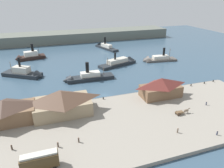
# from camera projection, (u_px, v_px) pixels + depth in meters

# --- Properties ---
(ground_plane) EXTENTS (320.00, 320.00, 0.00)m
(ground_plane) POSITION_uv_depth(u_px,v_px,m) (105.00, 95.00, 84.94)
(ground_plane) COLOR #385166
(quay_promenade) EXTENTS (110.00, 36.00, 1.20)m
(quay_promenade) POSITION_uv_depth(u_px,v_px,m) (125.00, 124.00, 65.63)
(quay_promenade) COLOR gray
(quay_promenade) RESTS_ON ground
(seawall_edge) EXTENTS (110.00, 0.80, 1.00)m
(seawall_edge) POSITION_uv_depth(u_px,v_px,m) (108.00, 98.00, 81.61)
(seawall_edge) COLOR slate
(seawall_edge) RESTS_ON ground
(ferry_shed_west_terminal) EXTENTS (18.07, 9.50, 7.57)m
(ferry_shed_west_terminal) POSITION_uv_depth(u_px,v_px,m) (5.00, 111.00, 63.89)
(ferry_shed_west_terminal) COLOR brown
(ferry_shed_west_terminal) RESTS_ON quay_promenade
(ferry_shed_central_terminal) EXTENTS (19.01, 11.52, 8.19)m
(ferry_shed_central_terminal) POSITION_uv_depth(u_px,v_px,m) (62.00, 102.00, 68.73)
(ferry_shed_central_terminal) COLOR #998466
(ferry_shed_central_terminal) RESTS_ON quay_promenade
(ferry_shed_east_terminal) EXTENTS (15.75, 8.13, 7.68)m
(ferry_shed_east_terminal) POSITION_uv_depth(u_px,v_px,m) (161.00, 87.00, 80.18)
(ferry_shed_east_terminal) COLOR brown
(ferry_shed_east_terminal) RESTS_ON quay_promenade
(street_tram) EXTENTS (8.44, 2.76, 4.53)m
(street_tram) POSITION_uv_depth(u_px,v_px,m) (40.00, 160.00, 46.90)
(street_tram) COLOR #4C381E
(street_tram) RESTS_ON quay_promenade
(horse_cart) EXTENTS (5.42, 1.41, 1.87)m
(horse_cart) POSITION_uv_depth(u_px,v_px,m) (182.00, 112.00, 69.38)
(horse_cart) COLOR brown
(horse_cart) RESTS_ON quay_promenade
(pedestrian_walking_east) EXTENTS (0.37, 0.37, 1.51)m
(pedestrian_walking_east) POSITION_uv_depth(u_px,v_px,m) (217.00, 133.00, 59.14)
(pedestrian_walking_east) COLOR #33384C
(pedestrian_walking_east) RESTS_ON quay_promenade
(pedestrian_by_tram) EXTENTS (0.37, 0.37, 1.51)m
(pedestrian_by_tram) POSITION_uv_depth(u_px,v_px,m) (206.00, 103.00, 75.03)
(pedestrian_by_tram) COLOR #33384C
(pedestrian_by_tram) RESTS_ON quay_promenade
(pedestrian_near_cart) EXTENTS (0.43, 0.43, 1.72)m
(pedestrian_near_cart) POSITION_uv_depth(u_px,v_px,m) (58.00, 145.00, 54.48)
(pedestrian_near_cart) COLOR #4C3D33
(pedestrian_near_cart) RESTS_ON quay_promenade
(pedestrian_near_west_shed) EXTENTS (0.42, 0.42, 1.69)m
(pedestrian_near_west_shed) POSITION_uv_depth(u_px,v_px,m) (178.00, 130.00, 60.11)
(pedestrian_near_west_shed) COLOR #6B5B4C
(pedestrian_near_west_shed) RESTS_ON quay_promenade
(pedestrian_standing_center) EXTENTS (0.42, 0.42, 1.70)m
(pedestrian_standing_center) POSITION_uv_depth(u_px,v_px,m) (12.00, 147.00, 53.52)
(pedestrian_standing_center) COLOR #4C3D33
(pedestrian_standing_center) RESTS_ON quay_promenade
(pedestrian_walking_west) EXTENTS (0.42, 0.42, 1.70)m
(pedestrian_walking_west) POSITION_uv_depth(u_px,v_px,m) (79.00, 140.00, 56.24)
(pedestrian_walking_west) COLOR #4C3D33
(pedestrian_walking_west) RESTS_ON quay_promenade
(mooring_post_east) EXTENTS (0.44, 0.44, 0.90)m
(mooring_post_east) POSITION_uv_depth(u_px,v_px,m) (204.00, 83.00, 92.80)
(mooring_post_east) COLOR black
(mooring_post_east) RESTS_ON quay_promenade
(mooring_post_center_east) EXTENTS (0.44, 0.44, 0.90)m
(mooring_post_center_east) POSITION_uv_depth(u_px,v_px,m) (191.00, 85.00, 90.52)
(mooring_post_center_east) COLOR black
(mooring_post_center_east) RESTS_ON quay_promenade
(mooring_post_west) EXTENTS (0.44, 0.44, 0.90)m
(mooring_post_west) POSITION_uv_depth(u_px,v_px,m) (103.00, 98.00, 79.20)
(mooring_post_west) COLOR black
(mooring_post_west) RESTS_ON quay_promenade
(mooring_post_center_west) EXTENTS (0.44, 0.44, 0.90)m
(mooring_post_center_west) POSITION_uv_depth(u_px,v_px,m) (213.00, 81.00, 94.81)
(mooring_post_center_west) COLOR black
(mooring_post_center_west) RESTS_ON quay_promenade
(ferry_near_quay) EXTENTS (18.79, 9.21, 11.52)m
(ferry_near_quay) POSITION_uv_depth(u_px,v_px,m) (28.00, 57.00, 130.42)
(ferry_near_quay) COLOR black
(ferry_near_quay) RESTS_ON ground
(ferry_outer_harbor) EXTENTS (24.73, 6.22, 10.57)m
(ferry_outer_harbor) POSITION_uv_depth(u_px,v_px,m) (85.00, 78.00, 99.11)
(ferry_outer_harbor) COLOR #23282D
(ferry_outer_harbor) RESTS_ON ground
(ferry_mid_harbor) EXTENTS (26.03, 13.83, 9.90)m
(ferry_mid_harbor) POSITION_uv_depth(u_px,v_px,m) (121.00, 62.00, 121.27)
(ferry_mid_harbor) COLOR #23282D
(ferry_mid_harbor) RESTS_ON ground
(ferry_moored_east) EXTENTS (22.05, 8.73, 10.40)m
(ferry_moored_east) POSITION_uv_depth(u_px,v_px,m) (155.00, 59.00, 127.46)
(ferry_moored_east) COLOR #514C47
(ferry_moored_east) RESTS_ON ground
(ferry_departing_north) EXTENTS (12.57, 24.94, 10.26)m
(ferry_departing_north) POSITION_uv_depth(u_px,v_px,m) (104.00, 47.00, 156.82)
(ferry_departing_north) COLOR #23282D
(ferry_departing_north) RESTS_ON ground
(ferry_approaching_west) EXTENTS (21.38, 16.68, 11.62)m
(ferry_approaching_west) POSITION_uv_depth(u_px,v_px,m) (26.00, 74.00, 103.25)
(ferry_approaching_west) COLOR #23282D
(ferry_approaching_west) RESTS_ON ground
(far_headland) EXTENTS (180.00, 24.00, 8.00)m
(far_headland) POSITION_uv_depth(u_px,v_px,m) (68.00, 37.00, 178.65)
(far_headland) COLOR #60665B
(far_headland) RESTS_ON ground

